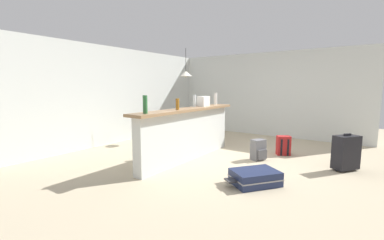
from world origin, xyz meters
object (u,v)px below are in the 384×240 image
Objects in this scene: grocery_bag at (203,101)px; backpack_grey at (258,150)px; pendant_lamp at (186,74)px; bottle_green at (145,104)px; dining_chair_near_partition at (206,124)px; backpack_red at (283,146)px; dining_table at (189,117)px; suitcase_flat_navy at (255,177)px; bottle_clear at (194,101)px; bottle_white at (216,99)px; bottle_amber at (177,104)px; suitcase_upright_black at (346,152)px.

grocery_bag reaches higher than backpack_grey.
backpack_grey is at bearing -106.32° from pendant_lamp.
pendant_lamp reaches higher than bottle_green.
dining_chair_near_partition is 2.21× the size of backpack_grey.
backpack_red is at bearing -28.35° from bottle_green.
dining_table is at bearing 88.70° from backpack_red.
suitcase_flat_navy is at bearing -175.75° from backpack_red.
backpack_grey is 0.76m from backpack_red.
backpack_grey is (1.32, 0.45, 0.09)m from suitcase_flat_navy.
pendant_lamp is (-0.07, 0.05, 1.19)m from dining_table.
backpack_grey is (-0.75, -2.30, -0.44)m from dining_table.
dining_chair_near_partition is at bearing -85.47° from pendant_lamp.
dining_table is 2.62× the size of backpack_grey.
bottle_white is at bearing -0.59° from bottle_clear.
bottle_green is 1.05× the size of bottle_white.
bottle_green is 1.14× the size of bottle_clear.
backpack_grey is (0.42, -1.30, -0.98)m from bottle_clear.
bottle_clear is at bearing 107.88° from backpack_grey.
dining_table is 2.62× the size of backpack_red.
dining_table is (0.28, 1.01, -0.55)m from bottle_white.
bottle_green reaches higher than suitcase_flat_navy.
bottle_amber is at bearing -149.56° from dining_table.
backpack_red is (0.86, -1.53, -0.96)m from grocery_bag.
bottle_white is at bearing 97.95° from backpack_red.
pendant_lamp reaches higher than bottle_amber.
dining_chair_near_partition is (1.16, 0.42, -0.67)m from bottle_clear.
bottle_amber reaches higher than suitcase_upright_black.
bottle_clear is at bearing 179.41° from bottle_white.
dining_chair_near_partition is 2.21× the size of backpack_red.
suitcase_flat_navy is at bearing -127.01° from dining_table.
pendant_lamp is at bearing 78.46° from bottle_white.
dining_chair_near_partition reaches higher than backpack_red.
bottle_green is at bearing -168.50° from dining_chair_near_partition.
bottle_green is at bearing -177.07° from bottle_white.
bottle_white is 0.67× the size of backpack_grey.
backpack_red is at bearing 70.07° from suitcase_upright_black.
bottle_white is 2.72m from suitcase_flat_navy.
bottle_amber is at bearing -176.62° from grocery_bag.
bottle_green is 0.27× the size of dining_table.
suitcase_flat_navy is 2.05× the size of backpack_red.
suitcase_upright_black is at bearing -109.93° from backpack_red.
suitcase_flat_navy is (-2.01, -2.80, -1.72)m from pendant_lamp.
bottle_amber is 0.19× the size of dining_table.
bottle_amber is 0.27× the size of pendant_lamp.
backpack_grey reaches higher than suitcase_flat_navy.
dining_table is at bearing 52.99° from suitcase_flat_navy.
suitcase_flat_navy is 1.29× the size of suitcase_upright_black.
bottle_white is (1.63, 0.12, 0.03)m from bottle_amber.
grocery_bag is 0.28× the size of dining_chair_near_partition.
dining_table is (2.77, 1.14, -0.56)m from bottle_green.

